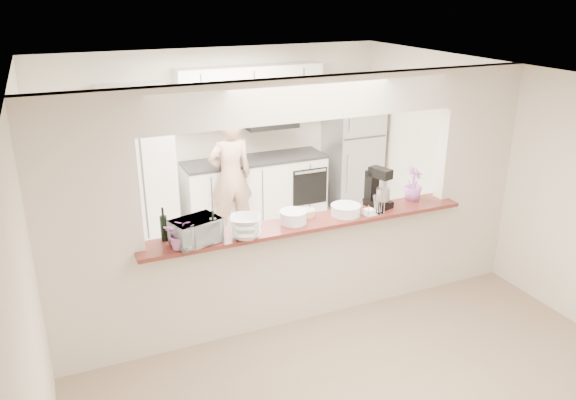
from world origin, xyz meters
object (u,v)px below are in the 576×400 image
refrigerator (352,153)px  stand_mixer (378,189)px  person (231,177)px  toaster_oven (196,231)px

refrigerator → stand_mixer: size_ratio=4.01×
person → stand_mixer: bearing=111.5°
toaster_oven → stand_mixer: 2.00m
toaster_oven → person: person is taller
refrigerator → person: bearing=-170.5°
toaster_oven → person: bearing=48.1°
toaster_oven → stand_mixer: size_ratio=0.99×
person → refrigerator: bearing=-170.7°
refrigerator → person: refrigerator is taller
toaster_oven → person: size_ratio=0.25×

